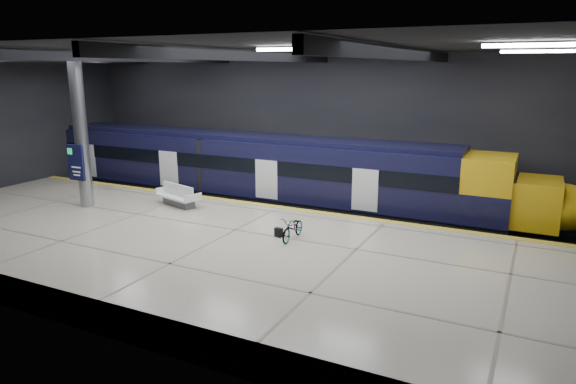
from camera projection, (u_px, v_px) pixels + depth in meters
The scene contains 10 objects.
ground at pixel (249, 248), 21.29m from camera, with size 30.00×30.00×0.00m, color black.
room_shell at pixel (246, 109), 19.94m from camera, with size 30.10×16.10×8.05m.
platform at pixel (214, 255), 18.99m from camera, with size 30.00×11.00×1.10m, color beige.
safety_strip at pixel (279, 207), 23.43m from camera, with size 30.00×0.40×0.01m, color gold.
rails at pixel (304, 214), 26.06m from camera, with size 30.00×1.52×0.16m.
train at pixel (259, 171), 26.71m from camera, with size 29.40×2.84×3.79m.
bench at pixel (178, 198), 23.60m from camera, with size 2.47×1.57×1.02m.
bicycle at pixel (293, 228), 18.95m from camera, with size 0.59×1.69×0.89m, color #99999E.
pannier_bag at pixel (279, 232), 19.27m from camera, with size 0.30×0.18×0.35m, color black.
info_column at pixel (80, 133), 22.80m from camera, with size 0.90×0.78×6.90m.
Camera 1 is at (10.41, -17.31, 7.32)m, focal length 32.00 mm.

